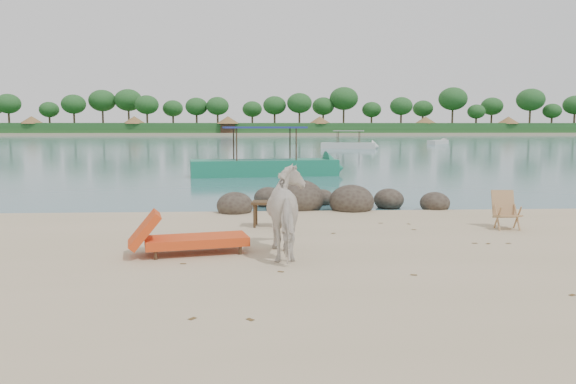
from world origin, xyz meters
name	(u,v)px	position (x,y,z in m)	size (l,w,h in m)	color
water	(265,139)	(0.00, 90.00, 0.00)	(400.00, 400.00, 0.00)	#335C67
far_shore	(262,134)	(0.00, 170.00, 0.00)	(420.00, 90.00, 1.40)	tan
far_scenery	(263,123)	(0.03, 136.70, 3.14)	(420.00, 18.00, 9.50)	#1E4C1E
boulders	(319,201)	(0.31, 6.57, 0.20)	(6.27, 2.78, 1.05)	#322821
cow	(291,213)	(-0.79, 0.93, 0.77)	(0.83, 1.82, 1.53)	white
side_table	(268,216)	(-1.14, 3.69, 0.28)	(0.70, 0.45, 0.56)	#322414
lounge_chair	(197,236)	(-2.43, 1.16, 0.33)	(2.20, 0.77, 0.66)	red
deck_chair	(508,212)	(4.01, 3.11, 0.41)	(0.53, 0.58, 0.82)	#9F804F
boat_near	(264,135)	(-1.04, 17.56, 1.84)	(7.60, 1.71, 3.69)	#177555
boat_mid	(349,133)	(8.06, 49.29, 1.52)	(6.25, 1.41, 3.04)	silver
boat_far	(438,141)	(22.20, 63.73, 0.30)	(5.14, 1.16, 0.60)	silver
dead_leaves	(402,261)	(1.03, 0.49, 0.01)	(7.55, 7.05, 0.00)	brown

